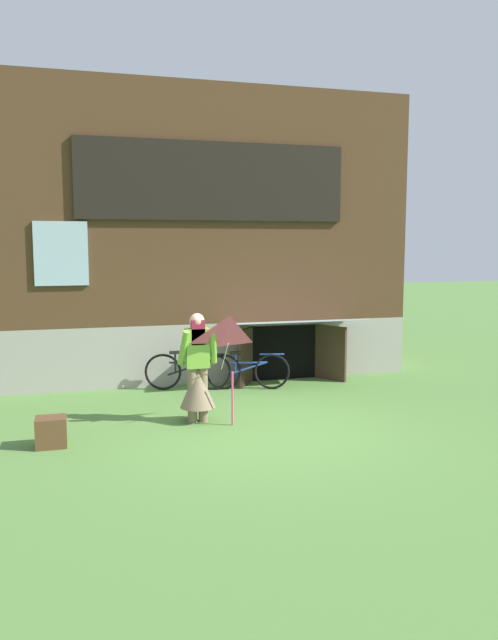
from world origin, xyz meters
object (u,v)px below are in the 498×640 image
person (198,377)px  bicycle_blue (248,371)px  kite (230,341)px  bicycle_black (188,371)px  wooden_crate (51,432)px

person → bicycle_blue: 2.23m
person → kite: 0.84m
kite → bicycle_black: bearing=93.6°
kite → wooden_crate: kite is taller
wooden_crate → bicycle_blue: bearing=36.0°
bicycle_blue → wooden_crate: (-3.30, -2.40, -0.15)m
kite → wooden_crate: 2.64m
bicycle_blue → wooden_crate: bearing=-129.7°
person → bicycle_black: person is taller
kite → wooden_crate: bearing=-177.1°
person → bicycle_blue: bearing=67.6°
person → bicycle_black: (0.22, 2.05, -0.33)m
bicycle_black → bicycle_blue: bearing=1.9°
bicycle_blue → bicycle_black: (-1.05, 0.24, 0.01)m
kite → bicycle_blue: bearing=68.7°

